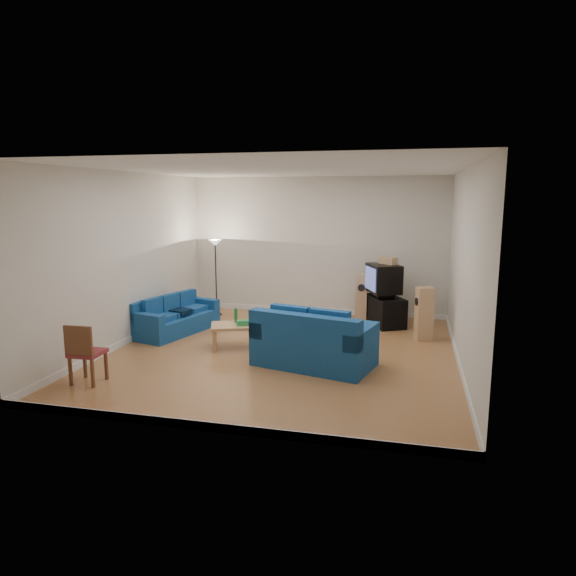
% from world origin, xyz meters
% --- Properties ---
extents(room, '(6.01, 6.51, 3.21)m').
position_xyz_m(room, '(0.00, 0.00, 1.54)').
color(room, brown).
rests_on(room, ground).
extents(sofa_three_seat, '(1.28, 2.04, 0.73)m').
position_xyz_m(sofa_three_seat, '(-2.50, 0.83, 0.27)').
color(sofa_three_seat, navy).
rests_on(sofa_three_seat, ground).
extents(sofa_loveseat, '(2.07, 1.47, 0.94)m').
position_xyz_m(sofa_loveseat, '(0.66, -0.61, 0.36)').
color(sofa_loveseat, navy).
rests_on(sofa_loveseat, ground).
extents(coffee_table, '(1.34, 0.98, 0.44)m').
position_xyz_m(coffee_table, '(-0.76, 0.15, 0.38)').
color(coffee_table, tan).
rests_on(coffee_table, ground).
extents(bottle, '(0.06, 0.06, 0.26)m').
position_xyz_m(bottle, '(-0.95, 0.24, 0.57)').
color(bottle, '#197233').
rests_on(bottle, coffee_table).
extents(tissue_box, '(0.27, 0.23, 0.10)m').
position_xyz_m(tissue_box, '(-0.75, 0.05, 0.49)').
color(tissue_box, green).
rests_on(tissue_box, coffee_table).
extents(red_canister, '(0.12, 0.12, 0.14)m').
position_xyz_m(red_canister, '(-0.49, 0.29, 0.51)').
color(red_canister, red).
rests_on(red_canister, coffee_table).
extents(remote, '(0.15, 0.11, 0.02)m').
position_xyz_m(remote, '(-0.39, 0.01, 0.45)').
color(remote, black).
rests_on(remote, coffee_table).
extents(tv_stand, '(0.98, 1.17, 0.63)m').
position_xyz_m(tv_stand, '(1.66, 2.44, 0.31)').
color(tv_stand, black).
rests_on(tv_stand, ground).
extents(av_receiver, '(0.51, 0.56, 0.11)m').
position_xyz_m(av_receiver, '(1.61, 2.41, 0.68)').
color(av_receiver, black).
rests_on(av_receiver, tv_stand).
extents(television, '(0.83, 0.94, 0.60)m').
position_xyz_m(television, '(1.61, 2.38, 1.03)').
color(television, black).
rests_on(television, av_receiver).
extents(centre_speaker, '(0.43, 0.42, 0.15)m').
position_xyz_m(centre_speaker, '(1.68, 2.45, 1.41)').
color(centre_speaker, tan).
rests_on(centre_speaker, television).
extents(speaker_left, '(0.26, 0.34, 1.06)m').
position_xyz_m(speaker_left, '(1.12, 2.70, 0.53)').
color(speaker_left, tan).
rests_on(speaker_left, ground).
extents(speaker_right, '(0.37, 0.33, 1.04)m').
position_xyz_m(speaker_right, '(2.45, 1.42, 0.52)').
color(speaker_right, tan).
rests_on(speaker_right, ground).
extents(floor_lamp, '(0.30, 0.30, 1.77)m').
position_xyz_m(floor_lamp, '(-2.23, 2.49, 1.46)').
color(floor_lamp, black).
rests_on(floor_lamp, ground).
extents(dining_chair, '(0.45, 0.45, 0.92)m').
position_xyz_m(dining_chair, '(-2.45, -2.21, 0.51)').
color(dining_chair, brown).
rests_on(dining_chair, ground).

